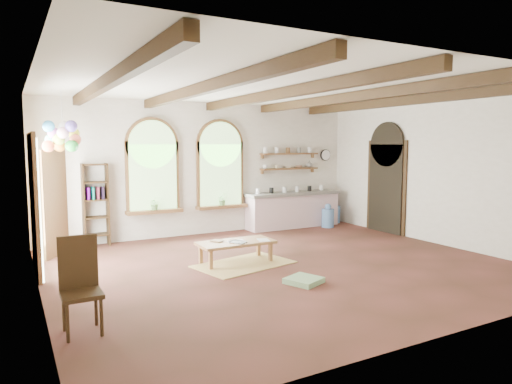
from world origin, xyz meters
TOP-DOWN VIEW (x-y plane):
  - floor at (0.00, 0.00)m, footprint 8.00×8.00m
  - ceiling_beams at (0.00, 0.00)m, footprint 6.20×6.80m
  - window_left at (-1.40, 3.43)m, footprint 1.30×0.28m
  - window_right at (0.30, 3.43)m, footprint 1.30×0.28m
  - left_doorway at (-3.95, 1.80)m, footprint 0.10×1.90m
  - right_doorway at (3.95, 1.50)m, footprint 0.10×1.30m
  - kitchen_counter at (2.30, 3.20)m, footprint 2.68×0.62m
  - wall_shelf_lower at (2.30, 3.38)m, footprint 1.70×0.24m
  - wall_shelf_upper at (2.30, 3.38)m, footprint 1.70×0.24m
  - wall_clock at (3.55, 3.45)m, footprint 0.32×0.04m
  - bookshelf at (-2.70, 3.32)m, footprint 0.53×0.32m
  - coffee_table at (-0.66, 0.60)m, footprint 1.42×0.66m
  - side_chair at (-3.65, -1.40)m, footprint 0.45×0.45m
  - floor_mat at (-0.60, 0.40)m, footprint 1.92×1.42m
  - floor_cushion at (-0.27, -1.05)m, footprint 0.65×0.65m
  - water_jug_a at (3.10, 2.71)m, footprint 0.33×0.33m
  - water_jug_b at (3.71, 3.20)m, footprint 0.32×0.32m
  - balloon_cluster at (-3.41, 2.30)m, footprint 0.70×0.74m
  - table_book at (-1.05, 0.72)m, footprint 0.26×0.29m
  - tablet at (-0.68, 0.47)m, footprint 0.32×0.34m
  - potted_plant_left at (-1.40, 3.32)m, footprint 0.27×0.23m
  - potted_plant_right at (0.30, 3.32)m, footprint 0.27×0.23m
  - shelf_cup_a at (1.55, 3.38)m, footprint 0.12×0.10m
  - shelf_cup_b at (1.90, 3.38)m, footprint 0.10×0.10m
  - shelf_bowl_a at (2.25, 3.38)m, footprint 0.22×0.22m
  - shelf_bowl_b at (2.60, 3.38)m, footprint 0.20×0.20m
  - shelf_vase at (2.95, 3.38)m, footprint 0.18×0.18m

SIDE VIEW (x-z plane):
  - floor at x=0.00m, z-range 0.00..0.00m
  - floor_mat at x=-0.60m, z-range 0.00..0.02m
  - floor_cushion at x=-0.27m, z-range 0.00..0.09m
  - water_jug_b at x=3.71m, z-range -0.04..0.57m
  - water_jug_a at x=3.10m, z-range -0.04..0.59m
  - side_chair at x=-3.65m, z-range -0.24..0.89m
  - coffee_table at x=-0.66m, z-range 0.16..0.56m
  - tablet at x=-0.68m, z-range 0.41..0.42m
  - table_book at x=-1.05m, z-range 0.41..0.43m
  - kitchen_counter at x=2.30m, z-range 0.01..0.95m
  - potted_plant_left at x=-1.40m, z-range 0.70..1.00m
  - potted_plant_right at x=0.30m, z-range 0.70..1.00m
  - bookshelf at x=-2.70m, z-range 0.00..1.80m
  - right_doorway at x=3.95m, z-range -0.10..2.30m
  - left_doorway at x=-3.95m, z-range -0.10..2.40m
  - wall_shelf_lower at x=2.30m, z-range 1.53..1.57m
  - shelf_bowl_a at x=2.25m, z-range 1.57..1.62m
  - shelf_bowl_b at x=2.60m, z-range 1.57..1.63m
  - shelf_cup_b at x=1.90m, z-range 1.57..1.66m
  - shelf_cup_a at x=1.55m, z-range 1.57..1.67m
  - window_left at x=-1.40m, z-range 0.53..2.73m
  - window_right at x=0.30m, z-range 0.53..2.73m
  - shelf_vase at x=2.95m, z-range 1.57..1.76m
  - wall_clock at x=3.55m, z-range 1.74..2.06m
  - wall_shelf_upper at x=2.30m, z-range 1.93..1.97m
  - balloon_cluster at x=-3.41m, z-range 1.77..2.91m
  - ceiling_beams at x=0.00m, z-range 3.01..3.19m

